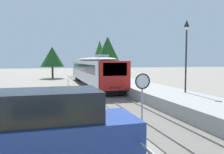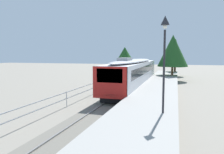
# 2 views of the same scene
# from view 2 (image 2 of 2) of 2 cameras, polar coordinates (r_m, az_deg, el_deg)

# --- Properties ---
(ground_plane) EXTENTS (160.00, 160.00, 0.00)m
(ground_plane) POSITION_cam_2_polar(r_m,az_deg,el_deg) (18.35, -9.64, -7.24)
(ground_plane) COLOR gray
(track_rails) EXTENTS (3.20, 60.00, 0.14)m
(track_rails) POSITION_cam_2_polar(r_m,az_deg,el_deg) (17.24, -0.60, -7.89)
(track_rails) COLOR #6B665B
(track_rails) RESTS_ON ground
(commuter_train) EXTENTS (2.82, 20.79, 3.74)m
(commuter_train) POSITION_cam_2_polar(r_m,az_deg,el_deg) (26.72, 5.97, 1.57)
(commuter_train) COLOR silver
(commuter_train) RESTS_ON track_rails
(station_platform) EXTENTS (3.90, 60.00, 0.90)m
(station_platform) POSITION_cam_2_polar(r_m,az_deg,el_deg) (16.49, 10.33, -7.14)
(station_platform) COLOR #999691
(station_platform) RESTS_ON ground
(platform_lamp_mid_platform) EXTENTS (0.34, 0.34, 5.35)m
(platform_lamp_mid_platform) POSITION_cam_2_polar(r_m,az_deg,el_deg) (12.11, 13.84, 8.01)
(platform_lamp_mid_platform) COLOR #232328
(platform_lamp_mid_platform) RESTS_ON station_platform
(tree_behind_carpark) EXTENTS (3.64, 3.64, 7.31)m
(tree_behind_carpark) POSITION_cam_2_polar(r_m,az_deg,el_deg) (43.38, 16.57, 6.20)
(tree_behind_carpark) COLOR brown
(tree_behind_carpark) RESTS_ON ground
(tree_behind_station_far) EXTENTS (4.34, 4.34, 5.73)m
(tree_behind_station_far) POSITION_cam_2_polar(r_m,az_deg,el_deg) (41.78, 3.44, 5.55)
(tree_behind_station_far) COLOR brown
(tree_behind_station_far) RESTS_ON ground
(tree_distant_left) EXTENTS (4.79, 4.79, 7.34)m
(tree_distant_left) POSITION_cam_2_polar(r_m,az_deg,el_deg) (35.51, 15.93, 6.76)
(tree_distant_left) COLOR brown
(tree_distant_left) RESTS_ON ground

